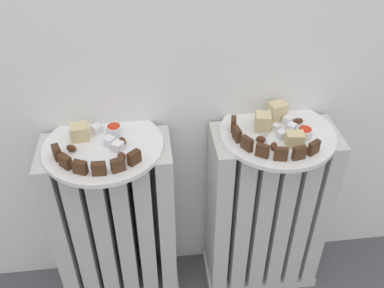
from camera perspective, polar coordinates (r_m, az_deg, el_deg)
The scene contains 37 objects.
radiator_left at distance 1.31m, azimuth -9.94°, elevation -10.61°, with size 0.35×0.16×0.57m.
radiator_right at distance 1.34m, azimuth 9.62°, elevation -8.93°, with size 0.35×0.16×0.57m.
plate_left at distance 1.11m, azimuth -11.55°, elevation -0.26°, with size 0.30×0.30×0.01m, color white.
plate_right at distance 1.15m, azimuth 11.13°, elevation 1.36°, with size 0.30×0.30×0.01m, color white.
dark_cake_slice_left_0 at distance 1.08m, azimuth -17.33°, elevation -1.07°, with size 0.03×0.02×0.03m, color #472B19.
dark_cake_slice_left_1 at distance 1.04m, azimuth -16.31°, elevation -2.23°, with size 0.03×0.02×0.03m, color #472B19.
dark_cake_slice_left_2 at distance 1.02m, azimuth -14.49°, elevation -2.99°, with size 0.03×0.02×0.03m, color #472B19.
dark_cake_slice_left_3 at distance 1.01m, azimuth -12.15°, elevation -3.19°, with size 0.03×0.02×0.03m, color #472B19.
dark_cake_slice_left_4 at distance 1.01m, azimuth -9.70°, elevation -2.75°, with size 0.03×0.02×0.03m, color #472B19.
dark_cake_slice_left_5 at distance 1.02m, azimuth -7.61°, elevation -1.78°, with size 0.03×0.02×0.03m, color #472B19.
marble_cake_slice_left_0 at distance 1.12m, azimuth -14.54°, elevation 1.51°, with size 0.04×0.04×0.04m, color beige.
turkish_delight_left_0 at distance 1.09m, azimuth -10.75°, elevation 0.30°, with size 0.02×0.02×0.02m, color white.
turkish_delight_left_1 at distance 1.14m, azimuth -12.40°, elevation 1.95°, with size 0.02×0.02×0.02m, color white.
turkish_delight_left_2 at distance 1.07m, azimuth -9.72°, elevation -0.34°, with size 0.02×0.02×0.02m, color white.
medjool_date_left_0 at distance 1.04m, azimuth -9.22°, elevation -1.60°, with size 0.02×0.02×0.02m, color #4C2814.
medjool_date_left_1 at distance 1.09m, azimuth -15.56°, elevation -0.52°, with size 0.03×0.02×0.02m, color #4C2814.
medjool_date_left_2 at distance 1.09m, azimuth -9.14°, elevation 0.39°, with size 0.03×0.02×0.02m, color #4C2814.
jam_bowl_left at distance 1.12m, azimuth -10.19°, elevation 1.87°, with size 0.04×0.04×0.03m.
dark_cake_slice_right_0 at distance 1.12m, azimuth 5.47°, elevation 2.60°, with size 0.03×0.01×0.03m, color #472B19.
dark_cake_slice_right_1 at distance 1.09m, azimuth 5.92°, elevation 1.29°, with size 0.03×0.01×0.03m, color #472B19.
dark_cake_slice_right_2 at distance 1.06m, azimuth 7.23°, elevation 0.06°, with size 0.03×0.01×0.03m, color #472B19.
dark_cake_slice_right_3 at distance 1.04m, azimuth 9.24°, elevation -0.87°, with size 0.03×0.01×0.03m, color #472B19.
dark_cake_slice_right_4 at distance 1.04m, azimuth 11.61°, elevation -1.30°, with size 0.03×0.01×0.03m, color #472B19.
dark_cake_slice_right_5 at distance 1.06m, azimuth 13.90°, elevation -1.15°, with size 0.03×0.01×0.03m, color #472B19.
dark_cake_slice_right_6 at distance 1.08m, azimuth 15.71°, elevation -0.48°, with size 0.03×0.01×0.03m, color #472B19.
marble_cake_slice_right_0 at distance 1.10m, azimuth 13.31°, elevation 0.61°, with size 0.04×0.03×0.04m, color beige.
marble_cake_slice_right_1 at distance 1.13m, azimuth 9.27°, elevation 2.89°, with size 0.04×0.04×0.05m, color beige.
marble_cake_slice_right_2 at distance 1.18m, azimuth 11.13°, elevation 4.24°, with size 0.04×0.04×0.05m, color beige.
turkish_delight_right_0 at distance 1.14m, azimuth 10.98°, elevation 2.15°, with size 0.02×0.02×0.02m, color white.
turkish_delight_right_1 at distance 1.12m, azimuth 11.63°, elevation 1.21°, with size 0.02×0.02×0.02m, color white.
turkish_delight_right_2 at distance 1.15m, azimuth 12.92°, elevation 2.12°, with size 0.02×0.02×0.02m, color white.
turkish_delight_right_3 at distance 1.17m, azimuth 12.46°, elevation 3.05°, with size 0.02×0.02×0.02m, color white.
medjool_date_right_0 at distance 1.18m, azimuth 13.73°, elevation 2.95°, with size 0.03×0.02×0.02m, color #4C2814.
medjool_date_right_1 at distance 1.10m, azimuth 9.01°, elevation 0.62°, with size 0.02×0.02×0.02m, color #4C2814.
medjool_date_right_2 at distance 1.08m, azimuth 10.70°, elevation -0.27°, with size 0.03×0.02×0.02m, color #4C2814.
jam_bowl_right at distance 1.13m, azimuth 14.55°, elevation 1.45°, with size 0.04×0.04×0.03m.
fork at distance 1.11m, azimuth 9.55°, elevation 0.48°, with size 0.03×0.10×0.00m.
Camera 1 is at (-0.10, -0.60, 1.24)m, focal length 40.62 mm.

